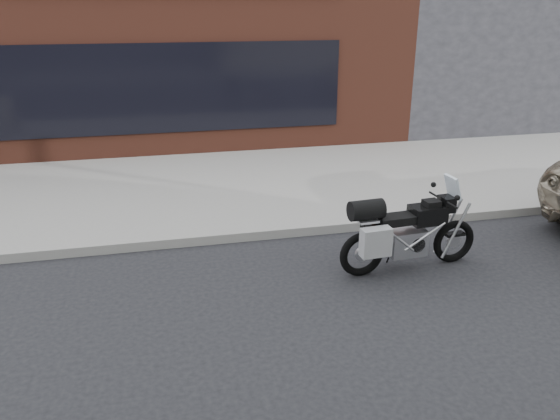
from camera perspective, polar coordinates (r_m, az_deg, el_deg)
The scene contains 5 objects.
ground at distance 5.35m, azimuth 4.95°, elevation -20.72°, with size 120.00×120.00×0.00m, color black.
near_sidewalk at distance 11.40m, azimuth -5.59°, elevation 3.14°, with size 44.00×6.00×0.15m, color gray.
storefront at distance 17.83m, azimuth -15.57°, elevation 16.08°, with size 14.00×10.07×4.50m.
neighbour_building at distance 21.07m, azimuth 20.79°, elevation 18.22°, with size 10.00×10.00×6.00m, color #26262A.
motorcycle at distance 7.69m, azimuth 12.66°, elevation -2.34°, with size 2.10×0.78×1.33m.
Camera 1 is at (-1.30, -3.78, 3.55)m, focal length 35.00 mm.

